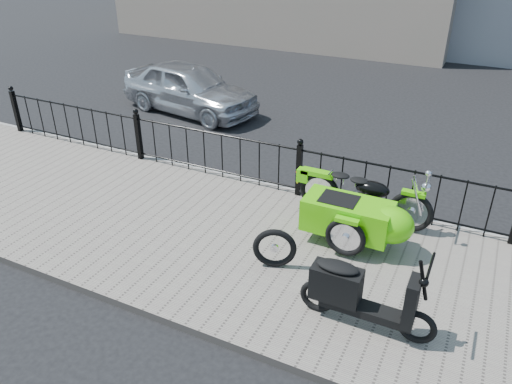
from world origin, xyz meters
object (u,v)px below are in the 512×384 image
at_px(motorcycle_sidecar, 362,214).
at_px(scooter, 358,294).
at_px(spare_tire, 275,248).
at_px(sedan_car, 189,88).

bearing_deg(motorcycle_sidecar, scooter, -75.74).
height_order(scooter, spare_tire, scooter).
relative_size(motorcycle_sidecar, spare_tire, 3.68).
bearing_deg(sedan_car, motorcycle_sidecar, -116.31).
relative_size(scooter, spare_tire, 2.69).
bearing_deg(sedan_car, spare_tire, -128.17).
distance_m(motorcycle_sidecar, sedan_car, 7.06).
xyz_separation_m(scooter, spare_tire, (-1.35, 0.59, -0.13)).
distance_m(spare_tire, sedan_car, 7.18).
bearing_deg(scooter, spare_tire, 156.21).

